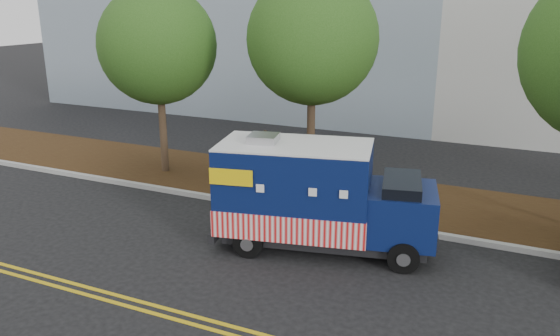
% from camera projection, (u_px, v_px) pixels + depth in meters
% --- Properties ---
extents(ground, '(120.00, 120.00, 0.00)m').
position_uv_depth(ground, '(280.00, 232.00, 14.78)').
color(ground, black).
rests_on(ground, ground).
extents(curb, '(120.00, 0.18, 0.15)m').
position_uv_depth(curb, '(300.00, 212.00, 15.98)').
color(curb, '#9E9E99').
rests_on(curb, ground).
extents(mulch_strip, '(120.00, 4.00, 0.15)m').
position_uv_depth(mulch_strip, '(324.00, 190.00, 17.80)').
color(mulch_strip, black).
rests_on(mulch_strip, ground).
extents(centerline_near, '(120.00, 0.10, 0.01)m').
position_uv_depth(centerline_near, '(188.00, 315.00, 10.91)').
color(centerline_near, gold).
rests_on(centerline_near, ground).
extents(centerline_far, '(120.00, 0.10, 0.01)m').
position_uv_depth(centerline_far, '(181.00, 321.00, 10.69)').
color(centerline_far, gold).
rests_on(centerline_far, ground).
extents(tree_a, '(3.98, 3.98, 6.56)m').
position_uv_depth(tree_a, '(158.00, 46.00, 18.35)').
color(tree_a, '#38281C').
rests_on(tree_a, ground).
extents(tree_b, '(4.04, 4.04, 6.91)m').
position_uv_depth(tree_b, '(312.00, 39.00, 16.64)').
color(tree_b, '#38281C').
rests_on(tree_b, ground).
extents(sign_post, '(0.06, 0.06, 2.40)m').
position_uv_depth(sign_post, '(266.00, 169.00, 16.24)').
color(sign_post, '#473828').
rests_on(sign_post, ground).
extents(food_truck, '(5.73, 3.07, 2.87)m').
position_uv_depth(food_truck, '(313.00, 199.00, 13.55)').
color(food_truck, black).
rests_on(food_truck, ground).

